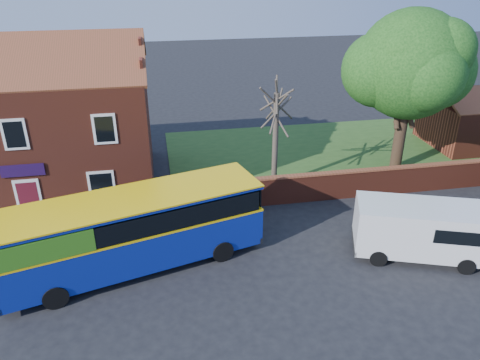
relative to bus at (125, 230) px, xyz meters
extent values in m
plane|color=black|center=(2.18, -2.67, -1.85)|extent=(120.00, 120.00, 0.00)
cube|color=gray|center=(-4.82, 3.08, -1.79)|extent=(18.00, 3.50, 0.12)
cube|color=slate|center=(-4.82, 1.33, -1.78)|extent=(18.00, 0.15, 0.14)
cube|color=#426B28|center=(15.18, 10.33, -1.83)|extent=(26.00, 12.00, 0.04)
cube|color=maroon|center=(-4.82, 8.83, 1.40)|extent=(12.00, 8.00, 6.50)
cube|color=brown|center=(-4.82, 6.83, 5.65)|extent=(12.30, 4.08, 2.16)
cube|color=brown|center=(-4.82, 10.83, 5.65)|extent=(12.30, 4.08, 2.16)
cube|color=black|center=(-4.82, 4.80, 2.75)|extent=(1.10, 0.06, 1.50)
cube|color=#4C0F19|center=(-4.82, 4.78, -0.75)|extent=(0.95, 0.04, 2.10)
cube|color=silver|center=(-4.82, 4.80, -0.70)|extent=(1.20, 0.06, 2.30)
cube|color=#1F0B34|center=(-4.82, 4.77, 0.95)|extent=(2.00, 0.06, 0.60)
cube|color=maroon|center=(15.18, 4.33, -1.10)|extent=(22.00, 0.30, 1.50)
cube|color=brown|center=(15.18, 4.33, -0.30)|extent=(22.00, 0.38, 0.10)
cube|color=navy|center=(0.34, 0.09, -0.63)|extent=(11.03, 5.42, 1.70)
cube|color=yellow|center=(0.34, 0.09, 0.22)|extent=(11.05, 5.45, 0.10)
cube|color=black|center=(0.34, 0.09, 0.73)|extent=(10.62, 5.33, 0.85)
cube|color=#3D841C|center=(-3.07, -0.85, 0.73)|extent=(4.23, 3.58, 0.91)
cube|color=navy|center=(0.34, 0.09, 1.31)|extent=(11.03, 5.42, 0.14)
cube|color=yellow|center=(0.34, 0.09, 1.39)|extent=(11.08, 5.47, 0.06)
cylinder|color=black|center=(-2.63, -2.03, -1.37)|extent=(1.00, 0.53, 0.96)
cylinder|color=black|center=(-3.30, 0.40, -1.37)|extent=(1.00, 0.53, 0.96)
cylinder|color=black|center=(3.97, -0.21, -1.37)|extent=(1.00, 0.53, 0.96)
cylinder|color=black|center=(3.30, 2.21, -1.37)|extent=(1.00, 0.53, 0.96)
cube|color=white|center=(12.48, -1.40, -0.47)|extent=(5.97, 3.96, 2.11)
cylinder|color=black|center=(10.46, -1.79, -1.49)|extent=(0.76, 0.45, 0.73)
cylinder|color=black|center=(11.17, 0.18, -1.49)|extent=(0.76, 0.45, 0.73)
cylinder|color=black|center=(13.80, -2.99, -1.49)|extent=(0.76, 0.45, 0.73)
cylinder|color=black|center=(14.51, -1.02, -1.49)|extent=(0.76, 0.45, 0.73)
cylinder|color=black|center=(15.95, 7.34, 0.12)|extent=(0.69, 0.69, 3.95)
sphere|color=#3B7F27|center=(15.95, 7.34, 4.58)|extent=(6.18, 6.18, 6.18)
sphere|color=#3B7F27|center=(17.75, 7.68, 4.07)|extent=(4.46, 4.46, 4.46)
sphere|color=#3B7F27|center=(14.32, 7.86, 4.24)|extent=(4.29, 4.29, 4.29)
cylinder|color=#4C4238|center=(7.95, 6.36, 0.89)|extent=(0.31, 0.31, 5.49)
cylinder|color=#4C4238|center=(7.95, 6.36, 2.85)|extent=(0.32, 2.68, 2.16)
cylinder|color=#4C4238|center=(7.95, 6.36, 2.65)|extent=(1.40, 1.98, 1.97)
cylinder|color=#4C4238|center=(7.95, 6.36, 3.04)|extent=(2.25, 1.03, 2.19)
camera|label=1|loc=(1.64, -16.88, 10.22)|focal=35.00mm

